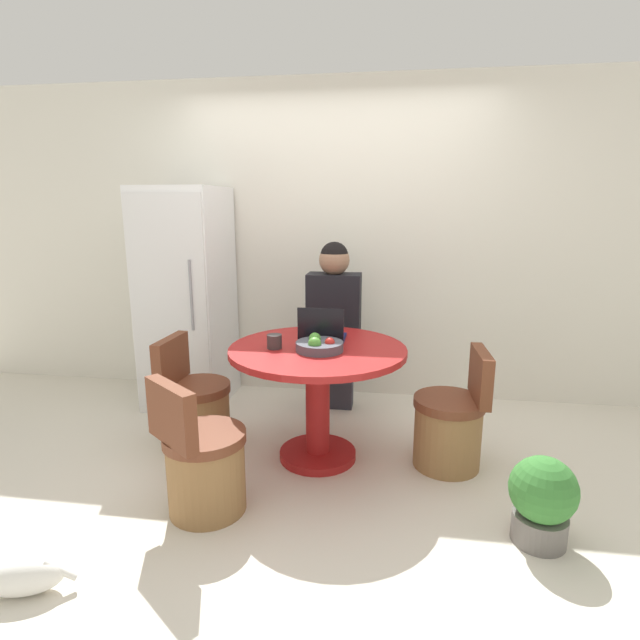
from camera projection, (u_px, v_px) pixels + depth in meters
ground_plane at (310, 471)px, 3.09m from camera, size 12.00×12.00×0.00m
wall_back at (337, 243)px, 4.16m from camera, size 7.00×0.06×2.60m
refrigerator at (187, 298)px, 4.04m from camera, size 0.62×0.71×1.75m
dining_table at (318, 378)px, 3.13m from camera, size 1.10×1.10×0.75m
chair_left_side at (196, 410)px, 3.35m from camera, size 0.44×0.44×0.76m
chair_right_side at (451, 426)px, 3.10m from camera, size 0.44×0.44×0.76m
chair_near_left_corner at (203, 465)px, 2.64m from camera, size 0.50×0.50×0.76m
person_seated at (335, 319)px, 3.83m from camera, size 0.40×0.37×1.35m
laptop at (322, 333)px, 3.23m from camera, size 0.29×0.23×0.23m
fruit_bowl at (319, 345)px, 3.00m from camera, size 0.29×0.29×0.10m
coffee_cup at (274, 341)px, 3.05m from camera, size 0.09×0.09×0.09m
cat at (15, 577)px, 2.09m from camera, size 0.45×0.22×0.16m
potted_plant at (542, 499)px, 2.39m from camera, size 0.32×0.32×0.44m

